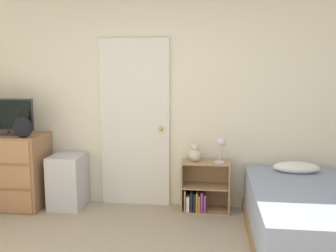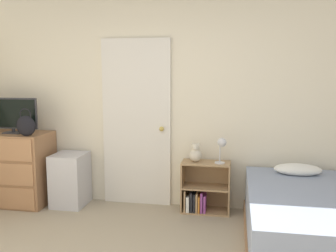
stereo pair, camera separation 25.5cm
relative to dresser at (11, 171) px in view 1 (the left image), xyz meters
name	(u,v)px [view 1 (the left image)]	position (x,y,z in m)	size (l,w,h in m)	color
wall_back	(168,101)	(1.86, 0.32, 0.83)	(10.00, 0.06, 2.55)	beige
door_closed	(135,123)	(1.47, 0.27, 0.56)	(0.84, 0.09, 2.01)	silver
dresser	(11,171)	(0.00, 0.00, 0.00)	(0.82, 0.54, 0.88)	#996B47
tv	(7,116)	(0.00, -0.01, 0.67)	(0.64, 0.16, 0.43)	#2D2D33
handbag	(22,127)	(0.27, -0.18, 0.57)	(0.24, 0.09, 0.32)	black
storage_bin	(68,181)	(0.68, 0.05, -0.12)	(0.38, 0.43, 0.64)	silver
bookshelf	(202,191)	(2.29, 0.13, -0.20)	(0.56, 0.29, 0.59)	tan
teddy_bear	(195,153)	(2.21, 0.13, 0.24)	(0.14, 0.14, 0.22)	beige
desk_lamp	(221,145)	(2.50, 0.08, 0.36)	(0.13, 0.13, 0.30)	silver
bed	(310,218)	(3.32, -0.65, -0.17)	(1.11, 1.85, 0.64)	#996B47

